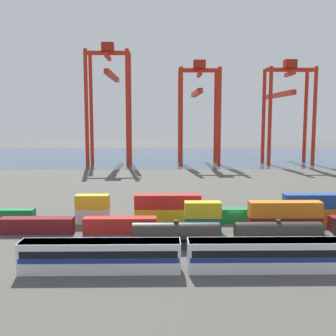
% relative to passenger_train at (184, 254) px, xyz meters
% --- Properties ---
extents(ground_plane, '(420.00, 420.00, 0.00)m').
position_rel_passenger_train_xyz_m(ground_plane, '(10.44, 63.21, -2.14)').
color(ground_plane, '#4C4944').
extents(harbour_water, '(400.00, 110.00, 0.01)m').
position_rel_passenger_train_xyz_m(harbour_water, '(10.44, 155.76, -2.14)').
color(harbour_water, '#384C60').
rests_on(harbour_water, ground_plane).
extents(passenger_train, '(40.81, 3.14, 3.90)m').
position_rel_passenger_train_xyz_m(passenger_train, '(0.00, 0.00, 0.00)').
color(passenger_train, silver).
rests_on(passenger_train, ground_plane).
extents(shipping_container_0, '(12.10, 2.44, 2.60)m').
position_rel_passenger_train_xyz_m(shipping_container_0, '(-23.52, 17.32, -0.84)').
color(shipping_container_0, maroon).
rests_on(shipping_container_0, ground_plane).
extents(shipping_container_1, '(12.10, 2.44, 2.60)m').
position_rel_passenger_train_xyz_m(shipping_container_1, '(-9.73, 17.32, -0.84)').
color(shipping_container_1, '#AD211C').
rests_on(shipping_container_1, ground_plane).
extents(shipping_container_2, '(6.04, 2.44, 2.60)m').
position_rel_passenger_train_xyz_m(shipping_container_2, '(4.05, 17.32, -0.84)').
color(shipping_container_2, '#146066').
rests_on(shipping_container_2, ground_plane).
extents(shipping_container_3, '(6.04, 2.44, 2.60)m').
position_rel_passenger_train_xyz_m(shipping_container_3, '(4.05, 17.32, 1.76)').
color(shipping_container_3, gold).
rests_on(shipping_container_3, shipping_container_2).
extents(shipping_container_4, '(12.10, 2.44, 2.60)m').
position_rel_passenger_train_xyz_m(shipping_container_4, '(17.84, 17.32, -0.84)').
color(shipping_container_4, maroon).
rests_on(shipping_container_4, ground_plane).
extents(shipping_container_5, '(12.10, 2.44, 2.60)m').
position_rel_passenger_train_xyz_m(shipping_container_5, '(17.84, 17.32, 1.76)').
color(shipping_container_5, orange).
rests_on(shipping_container_5, shipping_container_4).
extents(shipping_container_9, '(6.04, 2.44, 2.60)m').
position_rel_passenger_train_xyz_m(shipping_container_9, '(-29.03, 23.84, -0.84)').
color(shipping_container_9, '#197538').
rests_on(shipping_container_9, ground_plane).
extents(shipping_container_10, '(6.04, 2.44, 2.60)m').
position_rel_passenger_train_xyz_m(shipping_container_10, '(-15.36, 23.84, -0.84)').
color(shipping_container_10, silver).
rests_on(shipping_container_10, ground_plane).
extents(shipping_container_11, '(6.04, 2.44, 2.60)m').
position_rel_passenger_train_xyz_m(shipping_container_11, '(-15.36, 23.84, 1.76)').
color(shipping_container_11, gold).
rests_on(shipping_container_11, shipping_container_10).
extents(shipping_container_12, '(12.10, 2.44, 2.60)m').
position_rel_passenger_train_xyz_m(shipping_container_12, '(-1.68, 23.84, -0.84)').
color(shipping_container_12, gold).
rests_on(shipping_container_12, ground_plane).
extents(shipping_container_13, '(12.10, 2.44, 2.60)m').
position_rel_passenger_train_xyz_m(shipping_container_13, '(-1.68, 23.84, 1.76)').
color(shipping_container_13, '#AD211C').
rests_on(shipping_container_13, shipping_container_12).
extents(shipping_container_14, '(12.10, 2.44, 2.60)m').
position_rel_passenger_train_xyz_m(shipping_container_14, '(11.99, 23.84, -0.84)').
color(shipping_container_14, '#197538').
rests_on(shipping_container_14, ground_plane).
extents(shipping_container_15, '(12.10, 2.44, 2.60)m').
position_rel_passenger_train_xyz_m(shipping_container_15, '(25.67, 23.84, -0.84)').
color(shipping_container_15, orange).
rests_on(shipping_container_15, ground_plane).
extents(shipping_container_16, '(12.10, 2.44, 2.60)m').
position_rel_passenger_train_xyz_m(shipping_container_16, '(25.67, 23.84, 1.76)').
color(shipping_container_16, '#1C4299').
rests_on(shipping_container_16, shipping_container_15).
extents(gantry_crane_west, '(17.78, 40.63, 48.82)m').
position_rel_passenger_train_xyz_m(gantry_crane_west, '(-24.23, 122.57, 27.97)').
color(gantry_crane_west, red).
rests_on(gantry_crane_west, ground_plane).
extents(gantry_crane_central, '(16.81, 37.41, 42.05)m').
position_rel_passenger_train_xyz_m(gantry_crane_central, '(12.56, 122.34, 23.48)').
color(gantry_crane_central, red).
rests_on(gantry_crane_central, ground_plane).
extents(gantry_crane_east, '(19.43, 41.87, 42.32)m').
position_rel_passenger_train_xyz_m(gantry_crane_east, '(49.34, 123.10, 23.63)').
color(gantry_crane_east, red).
rests_on(gantry_crane_east, ground_plane).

